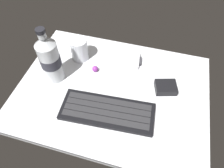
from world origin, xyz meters
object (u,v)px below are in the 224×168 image
at_px(keyboard, 107,111).
at_px(juice_cup, 79,50).
at_px(handheld_device, 124,59).
at_px(charger_block, 166,87).
at_px(trackball_mouse, 95,69).
at_px(water_bottle, 51,58).

relative_size(keyboard, juice_cup, 3.49).
height_order(handheld_device, charger_block, charger_block).
xyz_separation_m(charger_block, trackball_mouse, (-0.26, 0.02, -0.00)).
distance_m(handheld_device, juice_cup, 0.17).
distance_m(juice_cup, water_bottle, 0.13).
height_order(juice_cup, water_bottle, water_bottle).
height_order(juice_cup, charger_block, juice_cup).
relative_size(water_bottle, charger_block, 2.97).
distance_m(juice_cup, charger_block, 0.34).
xyz_separation_m(keyboard, water_bottle, (-0.22, 0.09, 0.08)).
xyz_separation_m(keyboard, trackball_mouse, (-0.09, 0.15, 0.00)).
bearing_deg(keyboard, charger_block, 40.25).
bearing_deg(keyboard, trackball_mouse, 120.58).
bearing_deg(juice_cup, charger_block, -11.14).
bearing_deg(trackball_mouse, juice_cup, 146.76).
relative_size(handheld_device, trackball_mouse, 6.08).
bearing_deg(water_bottle, juice_cup, 65.16).
distance_m(keyboard, handheld_device, 0.23).
bearing_deg(charger_block, keyboard, -139.75).
bearing_deg(charger_block, juice_cup, 168.86).
relative_size(keyboard, trackball_mouse, 13.50).
xyz_separation_m(water_bottle, trackball_mouse, (0.13, 0.06, -0.08)).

